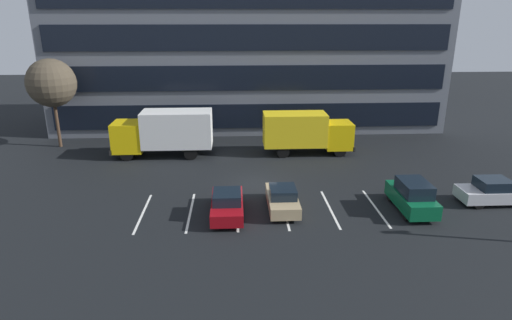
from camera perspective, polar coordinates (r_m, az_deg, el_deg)
ground_plane at (r=30.02m, az=0.13°, el=-3.14°), size 120.00×120.00×0.00m
office_building at (r=45.87m, az=-1.10°, el=15.95°), size 38.26×11.16×18.00m
lot_markings at (r=26.04m, az=0.64°, el=-6.66°), size 14.14×5.40×0.01m
box_truck_yellow at (r=36.08m, az=-11.96°, el=3.75°), size 8.13×2.69×3.77m
box_truck_yellow_all at (r=36.21m, az=6.60°, el=3.81°), size 7.49×2.48×3.47m
suv_forest at (r=27.30m, az=19.92°, el=-4.50°), size 1.79×4.22×1.91m
sedan_maroon at (r=25.17m, az=-3.83°, el=-5.81°), size 1.81×4.33×1.55m
sedan_silver at (r=30.55m, az=28.98°, el=-3.68°), size 4.44×1.86×1.59m
sedan_tan at (r=25.93m, az=3.50°, el=-5.11°), size 1.74×4.16×1.49m
bare_tree at (r=41.11m, az=-25.41°, el=9.16°), size 4.10×4.10×7.70m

